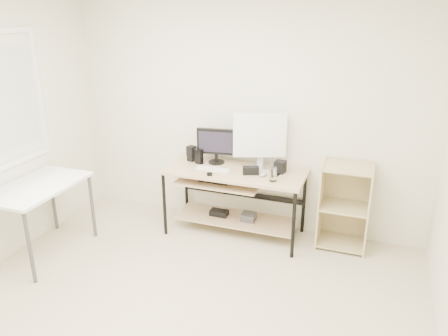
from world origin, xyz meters
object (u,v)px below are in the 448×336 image
at_px(shelf_unit, 345,205).
at_px(audio_controller, 199,157).
at_px(white_imac, 259,137).
at_px(desk, 233,188).
at_px(side_table, 38,193).
at_px(black_monitor, 216,144).

relative_size(shelf_unit, audio_controller, 5.44).
bearing_deg(audio_controller, white_imac, 26.34).
height_order(desk, audio_controller, audio_controller).
bearing_deg(desk, shelf_unit, 7.77).
distance_m(side_table, white_imac, 2.29).
bearing_deg(white_imac, black_monitor, 162.20).
xyz_separation_m(desk, audio_controller, (-0.41, 0.06, 0.29)).
distance_m(side_table, shelf_unit, 3.09).
bearing_deg(desk, black_monitor, 149.25).
xyz_separation_m(desk, shelf_unit, (1.18, 0.16, -0.09)).
distance_m(side_table, black_monitor, 1.88).
bearing_deg(black_monitor, audio_controller, -161.45).
height_order(side_table, black_monitor, black_monitor).
bearing_deg(shelf_unit, side_table, -156.67).
xyz_separation_m(white_imac, audio_controller, (-0.66, -0.10, -0.26)).
bearing_deg(shelf_unit, white_imac, -179.66).
xyz_separation_m(shelf_unit, audio_controller, (-1.59, -0.10, 0.38)).
distance_m(desk, side_table, 1.97).
bearing_deg(audio_controller, black_monitor, 44.89).
xyz_separation_m(shelf_unit, white_imac, (-0.93, -0.01, 0.64)).
relative_size(desk, shelf_unit, 1.67).
bearing_deg(desk, white_imac, 32.49).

